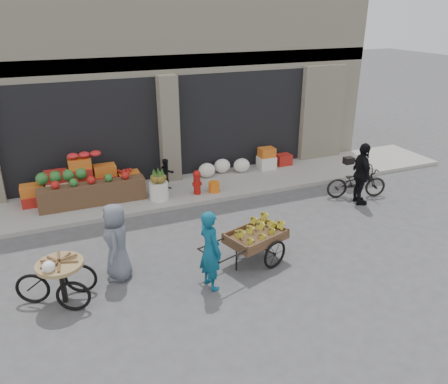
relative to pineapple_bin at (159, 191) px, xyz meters
name	(u,v)px	position (x,y,z in m)	size (l,w,h in m)	color
ground	(236,261)	(0.75, -3.60, -0.37)	(80.00, 80.00, 0.00)	#424244
sidewalk	(180,191)	(0.75, 0.50, -0.31)	(18.00, 2.20, 0.12)	gray
building	(142,60)	(0.75, 4.43, 3.00)	(14.00, 6.45, 7.00)	beige
fruit_display	(90,180)	(-1.73, 0.78, 0.30)	(3.10, 1.12, 1.24)	#A81D17
pineapple_bin	(159,191)	(0.00, 0.00, 0.00)	(0.52, 0.52, 0.50)	silver
fire_hydrant	(197,181)	(1.10, -0.05, 0.13)	(0.22, 0.22, 0.71)	#A5140F
orange_bucket	(214,187)	(1.60, -0.10, -0.10)	(0.32, 0.32, 0.30)	orange
right_bay_goods	(251,162)	(3.36, 1.10, 0.04)	(3.35, 0.60, 0.70)	silver
seated_person	(167,174)	(0.40, 0.60, 0.21)	(0.45, 0.35, 0.93)	black
banana_cart	(254,236)	(1.08, -3.76, 0.27)	(2.25, 1.42, 0.88)	brown
vendor_woman	(210,250)	(-0.09, -4.24, 0.45)	(0.59, 0.39, 1.63)	navy
tricycle_cart	(61,276)	(-2.77, -3.65, 0.20)	(1.45, 1.06, 0.95)	#9E7F51
vendor_grey	(117,242)	(-1.67, -3.22, 0.43)	(0.79, 0.51, 1.61)	slate
bicycle	(356,182)	(5.32, -1.75, 0.08)	(0.60, 1.72, 0.90)	black
cyclist	(362,174)	(5.12, -2.15, 0.50)	(1.02, 0.42, 1.74)	black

